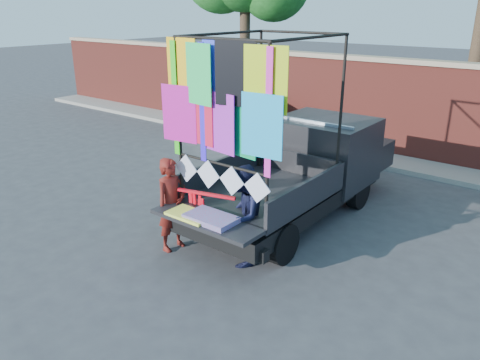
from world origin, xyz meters
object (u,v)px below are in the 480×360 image
Objects in this scene: man at (243,216)px; woman at (172,205)px; sedan at (253,122)px; pickup_truck at (309,167)px.

woman is at bearing -93.96° from man.
sedan is 6.70m from woman.
woman is 1.27m from man.
pickup_truck is 3.45× the size of woman.
sedan is 7.02m from man.
sedan is at bearing -164.24° from man.
pickup_truck is 3.37× the size of man.
woman is 0.98× the size of man.
man reaches higher than woman.
pickup_truck is 2.56m from man.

